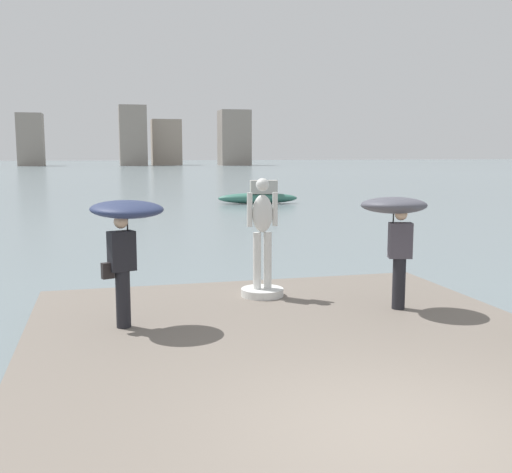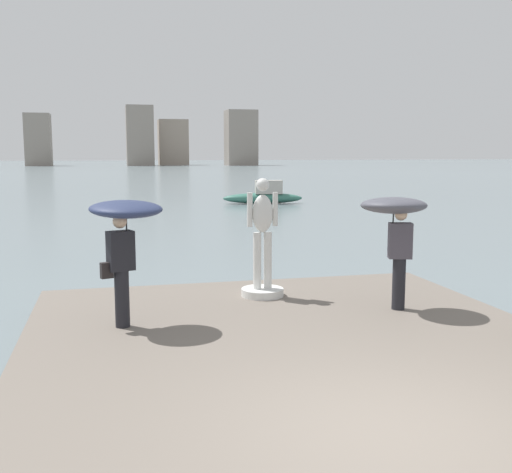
% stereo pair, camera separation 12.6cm
% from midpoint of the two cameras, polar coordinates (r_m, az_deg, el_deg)
% --- Properties ---
extents(ground_plane, '(400.00, 400.00, 0.00)m').
position_cam_midpoint_polar(ground_plane, '(45.22, -10.24, 3.90)').
color(ground_plane, slate).
extents(pier, '(7.74, 10.05, 0.40)m').
position_cam_midpoint_polar(pier, '(8.05, 6.34, -12.88)').
color(pier, '#70665B').
rests_on(pier, ground).
extents(statue_white_figure, '(0.79, 0.79, 2.19)m').
position_cam_midpoint_polar(statue_white_figure, '(11.20, 0.94, -1.43)').
color(statue_white_figure, silver).
rests_on(statue_white_figure, pier).
extents(onlooker_left, '(1.41, 1.42, 1.95)m').
position_cam_midpoint_polar(onlooker_left, '(9.37, -11.85, 1.03)').
color(onlooker_left, black).
rests_on(onlooker_left, pier).
extents(onlooker_right, '(1.37, 1.37, 1.93)m').
position_cam_midpoint_polar(onlooker_right, '(10.47, 13.25, 1.74)').
color(onlooker_right, black).
rests_on(onlooker_right, pier).
extents(boat_mid, '(4.86, 1.70, 1.40)m').
position_cam_midpoint_polar(boat_mid, '(36.52, 0.87, 3.86)').
color(boat_mid, '#336B5B').
rests_on(boat_mid, ground).
extents(distant_skyline, '(70.07, 13.82, 13.87)m').
position_cam_midpoint_polar(distant_skyline, '(147.83, -11.53, 8.79)').
color(distant_skyline, gray).
rests_on(distant_skyline, ground).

